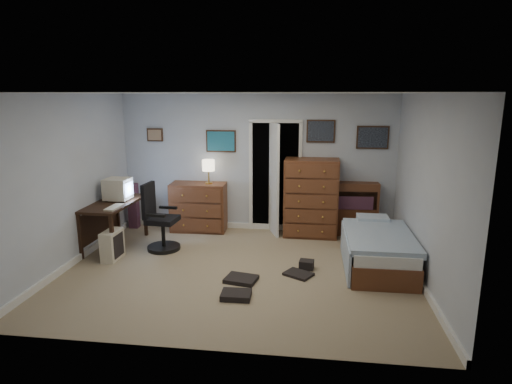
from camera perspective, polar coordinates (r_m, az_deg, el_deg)
floor at (r=6.29m, az=-2.29°, el=-10.46°), size 5.00×4.00×0.02m
computer_desk at (r=7.46m, az=-19.01°, el=-2.57°), size 0.64×1.34×0.76m
crt_monitor at (r=7.45m, az=-17.93°, el=0.38°), size 0.40×0.38×0.37m
keyboard at (r=6.99m, az=-18.38°, el=-1.94°), size 0.16×0.41×0.02m
pc_tower at (r=6.96m, az=-18.61°, el=-6.71°), size 0.22×0.43×0.46m
office_chair at (r=7.13m, az=-12.78°, el=-4.21°), size 0.57×0.57×1.10m
media_stack at (r=8.42m, az=-16.02°, el=-1.77°), size 0.18×0.18×0.85m
low_dresser at (r=8.00m, az=-7.62°, el=-1.97°), size 1.02×0.54×0.90m
table_lamp at (r=7.79m, az=-6.36°, el=3.44°), size 0.23×0.23×0.44m
doorway at (r=8.13m, az=2.72°, el=2.37°), size 0.96×1.12×2.05m
tall_dresser at (r=7.66m, az=7.36°, el=-0.75°), size 0.96×0.58×1.39m
headboard_bookcase at (r=7.84m, az=12.10°, el=-2.00°), size 1.08×0.32×0.96m
bed at (r=6.58m, az=15.79°, el=-7.24°), size 0.96×1.77×0.58m
wall_posters at (r=7.72m, az=4.26°, el=7.38°), size 4.38×0.04×0.60m
floor_clutter at (r=5.89m, az=0.89°, el=-11.67°), size 1.23×1.27×0.13m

